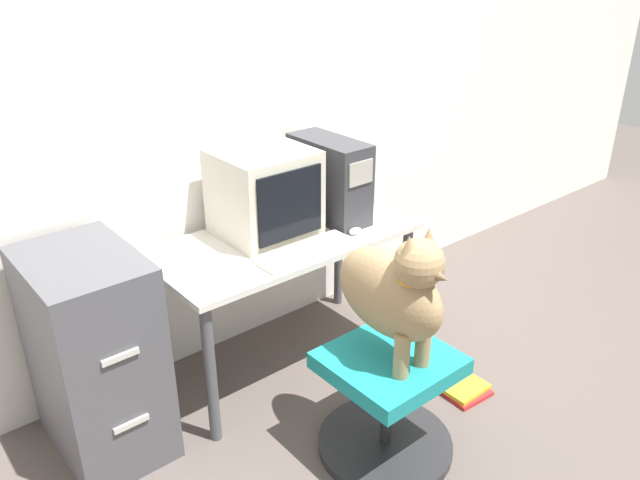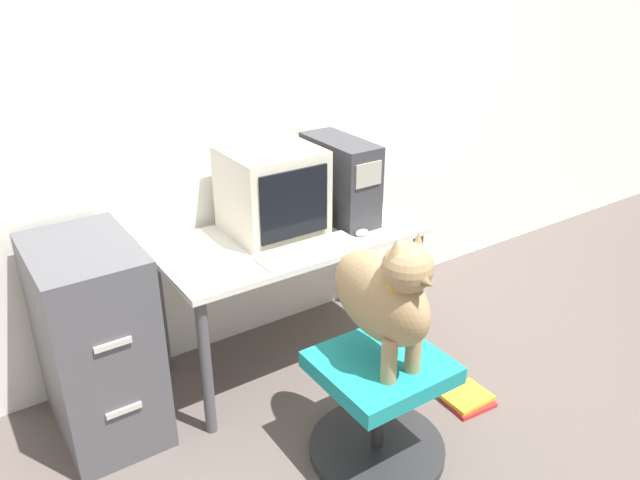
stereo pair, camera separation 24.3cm
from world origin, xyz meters
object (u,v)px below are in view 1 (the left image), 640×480
(dog, at_px, (394,290))
(book_stack_floor, at_px, (465,389))
(filing_cabinet, at_px, (95,355))
(keyboard, at_px, (306,251))
(crt_monitor, at_px, (264,193))
(pc_tower, at_px, (329,179))
(office_chair, at_px, (387,401))

(dog, bearing_deg, book_stack_floor, 1.26)
(dog, bearing_deg, filing_cabinet, 138.04)
(keyboard, bearing_deg, crt_monitor, 91.69)
(filing_cabinet, xyz_separation_m, book_stack_floor, (1.44, -0.79, -0.42))
(keyboard, height_order, dog, dog)
(crt_monitor, relative_size, keyboard, 0.89)
(crt_monitor, distance_m, dog, 0.88)
(crt_monitor, bearing_deg, filing_cabinet, -175.78)
(pc_tower, relative_size, book_stack_floor, 2.06)
(crt_monitor, bearing_deg, keyboard, -88.31)
(book_stack_floor, bearing_deg, filing_cabinet, 151.35)
(filing_cabinet, bearing_deg, pc_tower, 1.05)
(office_chair, height_order, dog, dog)
(dog, height_order, filing_cabinet, dog)
(office_chair, height_order, filing_cabinet, filing_cabinet)
(pc_tower, distance_m, office_chair, 1.12)
(dog, bearing_deg, crt_monitor, 88.87)
(keyboard, bearing_deg, filing_cabinet, 165.79)
(crt_monitor, relative_size, dog, 0.73)
(pc_tower, xyz_separation_m, filing_cabinet, (-1.26, -0.02, -0.46))
(pc_tower, height_order, filing_cabinet, pc_tower)
(office_chair, relative_size, book_stack_floor, 2.61)
(dog, bearing_deg, office_chair, 90.00)
(office_chair, bearing_deg, pc_tower, 65.21)
(keyboard, relative_size, dog, 0.82)
(filing_cabinet, bearing_deg, office_chair, -41.84)
(crt_monitor, height_order, filing_cabinet, crt_monitor)
(crt_monitor, height_order, pc_tower, crt_monitor)
(pc_tower, bearing_deg, office_chair, -114.79)
(pc_tower, height_order, keyboard, pc_tower)
(keyboard, distance_m, book_stack_floor, 1.03)
(pc_tower, height_order, office_chair, pc_tower)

